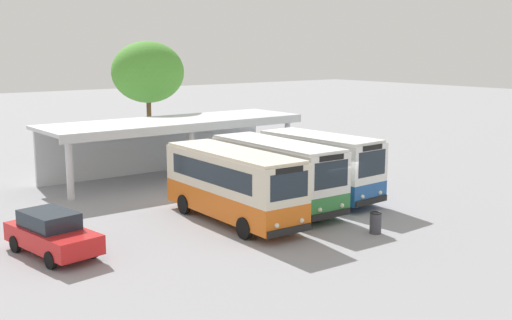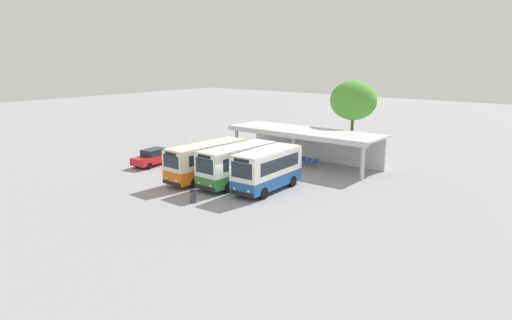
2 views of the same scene
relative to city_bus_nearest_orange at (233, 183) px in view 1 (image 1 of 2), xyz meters
The scene contains 12 objects.
ground_plane 4.77m from the city_bus_nearest_orange, 27.10° to the right, with size 180.00×180.00×0.00m, color #939399.
city_bus_nearest_orange is the anchor object (origin of this frame).
city_bus_second_in_row 3.02m from the city_bus_nearest_orange, 11.54° to the left, with size 2.59×7.77×3.23m.
city_bus_middle_cream 5.96m from the city_bus_nearest_orange, ahead, with size 2.69×6.87×3.28m.
parked_car_flank 8.02m from the city_bus_nearest_orange, behind, with size 2.36×4.49×1.62m.
terminal_canopy 11.39m from the city_bus_nearest_orange, 73.80° to the left, with size 15.72×4.81×3.40m.
waiting_chair_end_by_column 10.11m from the city_bus_nearest_orange, 73.88° to the left, with size 0.46×0.46×0.86m.
waiting_chair_second_from_end 10.38m from the city_bus_nearest_orange, 70.06° to the left, with size 0.46×0.46×0.86m.
waiting_chair_middle_seat 10.57m from the city_bus_nearest_orange, 66.17° to the left, with size 0.46×0.46×0.86m.
waiting_chair_fourth_seat 10.94m from the city_bus_nearest_orange, 62.78° to the left, with size 0.46×0.46×0.86m.
roadside_tree_behind_canopy 18.06m from the city_bus_nearest_orange, 73.32° to the left, with size 4.91×4.91×8.02m.
litter_bin_apron 6.35m from the city_bus_nearest_orange, 54.83° to the right, with size 0.49×0.49×0.90m.
Camera 1 is at (-19.85, -20.07, 7.60)m, focal length 44.65 mm.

